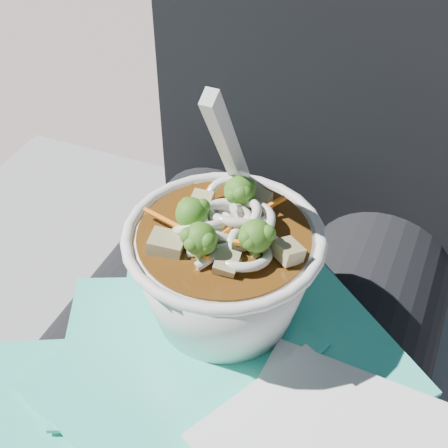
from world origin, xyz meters
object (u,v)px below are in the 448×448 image
at_px(stone_ledge, 262,431).
at_px(lap, 216,402).
at_px(person_body, 254,308).
at_px(plastic_bag, 199,362).
at_px(udon_bowl, 224,262).

bearing_deg(stone_ledge, lap, -90.00).
bearing_deg(person_body, lap, -90.00).
xyz_separation_m(lap, plastic_bag, (-0.00, -0.02, 0.09)).
bearing_deg(plastic_bag, lap, 82.36).
height_order(stone_ledge, udon_bowl, udon_bowl).
height_order(stone_ledge, plastic_bag, plastic_bag).
bearing_deg(stone_ledge, udon_bowl, -91.99).
bearing_deg(lap, plastic_bag, -97.64).
xyz_separation_m(stone_ledge, udon_bowl, (-0.00, -0.12, 0.44)).
bearing_deg(udon_bowl, person_body, 86.23).
bearing_deg(lap, udon_bowl, 98.54).
xyz_separation_m(lap, udon_bowl, (-0.00, 0.03, 0.15)).
height_order(stone_ledge, person_body, person_body).
xyz_separation_m(person_body, udon_bowl, (-0.00, -0.06, 0.12)).
distance_m(stone_ledge, person_body, 0.32).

